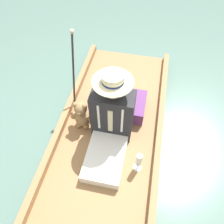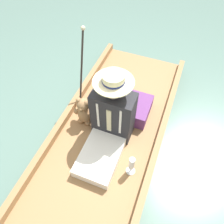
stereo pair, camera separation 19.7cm
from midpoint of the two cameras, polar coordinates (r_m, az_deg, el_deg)
The scene contains 7 objects.
ground_plane at distance 2.39m, azimuth 1.91°, elevation -6.69°, with size 16.00×16.00×0.00m, color slate.
punt_boat at distance 2.33m, azimuth 1.95°, elevation -5.83°, with size 1.07×2.60×0.20m.
seat_cushion at distance 2.38m, azimuth 5.98°, elevation 1.47°, with size 0.52×0.37×0.17m.
seated_person at distance 2.00m, azimuth 2.23°, elevation -2.77°, with size 0.39×0.76×0.79m.
teddy_bear at distance 2.22m, azimuth -4.77°, elevation -0.11°, with size 0.25×0.15×0.36m.
wine_glass at distance 1.96m, azimuth 8.08°, elevation -13.57°, with size 0.09×0.09×0.24m.
walking_cane at distance 2.22m, azimuth -5.39°, elevation 12.15°, with size 0.04×0.31×0.85m.
Camera 2 is at (-0.46, 1.14, 2.05)m, focal length 35.00 mm.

